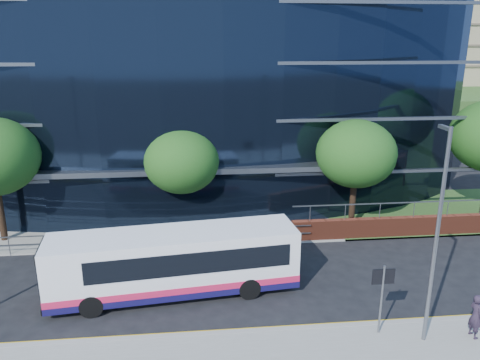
{
  "coord_description": "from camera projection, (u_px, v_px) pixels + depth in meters",
  "views": [
    {
      "loc": [
        -2.31,
        -16.37,
        10.84
      ],
      "look_at": [
        0.18,
        8.0,
        3.47
      ],
      "focal_mm": 35.0,
      "sensor_mm": 36.0,
      "label": 1
    }
  ],
  "objects": [
    {
      "name": "ground",
      "position": [
        256.0,
        319.0,
        18.94
      ],
      "size": [
        200.0,
        200.0,
        0.0
      ],
      "primitive_type": "plane",
      "color": "black",
      "rests_on": "ground"
    },
    {
      "name": "kerb",
      "position": [
        259.0,
        331.0,
        17.97
      ],
      "size": [
        80.0,
        0.25,
        0.16
      ],
      "primitive_type": "cube",
      "color": "gray",
      "rests_on": "ground"
    },
    {
      "name": "yellow_line_outer",
      "position": [
        258.0,
        330.0,
        18.18
      ],
      "size": [
        80.0,
        0.08,
        0.01
      ],
      "primitive_type": "cube",
      "color": "gold",
      "rests_on": "ground"
    },
    {
      "name": "yellow_line_inner",
      "position": [
        258.0,
        328.0,
        18.32
      ],
      "size": [
        80.0,
        0.08,
        0.01
      ],
      "primitive_type": "cube",
      "color": "gold",
      "rests_on": "ground"
    },
    {
      "name": "far_forecourt",
      "position": [
        136.0,
        222.0,
        28.83
      ],
      "size": [
        50.0,
        8.0,
        0.1
      ],
      "primitive_type": "cube",
      "color": "gray",
      "rests_on": "ground"
    },
    {
      "name": "glass_office",
      "position": [
        169.0,
        78.0,
        36.11
      ],
      "size": [
        44.0,
        23.1,
        16.0
      ],
      "color": "black",
      "rests_on": "ground"
    },
    {
      "name": "guard_railings",
      "position": [
        88.0,
        238.0,
        24.6
      ],
      "size": [
        24.0,
        0.05,
        1.1
      ],
      "color": "slate",
      "rests_on": "ground"
    },
    {
      "name": "apartment_block",
      "position": [
        410.0,
        38.0,
        73.36
      ],
      "size": [
        60.0,
        42.0,
        30.0
      ],
      "color": "#2D511E",
      "rests_on": "ground"
    },
    {
      "name": "street_sign",
      "position": [
        383.0,
        285.0,
        17.25
      ],
      "size": [
        0.85,
        0.09,
        2.8
      ],
      "color": "slate",
      "rests_on": "pavement_near"
    },
    {
      "name": "tree_far_b",
      "position": [
        182.0,
        162.0,
        26.49
      ],
      "size": [
        4.29,
        4.29,
        6.05
      ],
      "color": "black",
      "rests_on": "ground"
    },
    {
      "name": "tree_far_c",
      "position": [
        356.0,
        154.0,
        26.89
      ],
      "size": [
        4.62,
        4.62,
        6.51
      ],
      "color": "black",
      "rests_on": "ground"
    },
    {
      "name": "tree_dist_e",
      "position": [
        404.0,
        93.0,
        58.07
      ],
      "size": [
        4.62,
        4.62,
        6.51
      ],
      "color": "black",
      "rests_on": "ground"
    },
    {
      "name": "streetlight_east",
      "position": [
        437.0,
        232.0,
        16.18
      ],
      "size": [
        0.15,
        0.77,
        8.0
      ],
      "color": "slate",
      "rests_on": "pavement_near"
    },
    {
      "name": "city_bus",
      "position": [
        177.0,
        262.0,
        20.39
      ],
      "size": [
        10.97,
        3.67,
        2.91
      ],
      "rotation": [
        0.0,
        0.0,
        0.11
      ],
      "color": "white",
      "rests_on": "ground"
    },
    {
      "name": "pedestrian",
      "position": [
        476.0,
        316.0,
        17.33
      ],
      "size": [
        0.48,
        0.68,
        1.74
      ],
      "primitive_type": "imported",
      "rotation": [
        0.0,
        0.0,
        1.68
      ],
      "color": "#2A2030",
      "rests_on": "pavement_near"
    }
  ]
}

